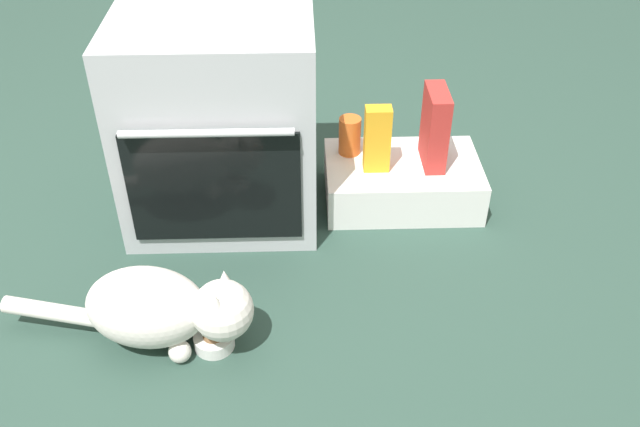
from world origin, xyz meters
name	(u,v)px	position (x,y,z in m)	size (l,w,h in m)	color
ground	(243,289)	(0.00, 0.00, 0.00)	(8.00, 8.00, 0.00)	#284238
oven	(219,121)	(-0.08, 0.45, 0.36)	(0.64, 0.59, 0.71)	#B7BABF
pantry_cabinet	(402,181)	(0.56, 0.47, 0.08)	(0.56, 0.36, 0.16)	white
food_bowl	(214,340)	(-0.07, -0.23, 0.02)	(0.12, 0.12, 0.07)	white
cat	(161,308)	(-0.21, -0.21, 0.13)	(0.74, 0.29, 0.25)	silver
juice_carton	(377,139)	(0.45, 0.44, 0.28)	(0.09, 0.06, 0.24)	orange
cereal_box	(435,128)	(0.66, 0.48, 0.30)	(0.07, 0.18, 0.28)	#B72D28
sauce_jar	(350,136)	(0.37, 0.55, 0.23)	(0.08, 0.08, 0.14)	#D16023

